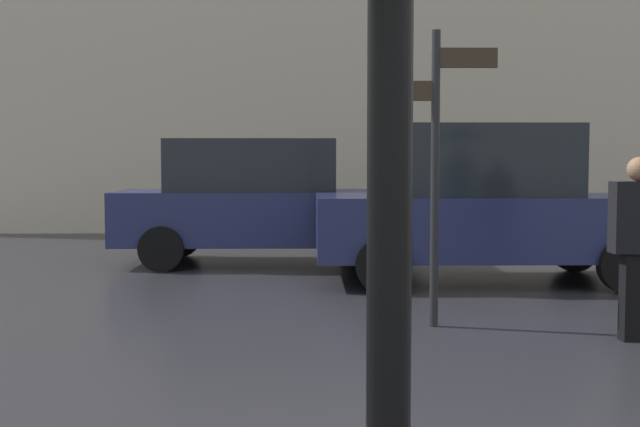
# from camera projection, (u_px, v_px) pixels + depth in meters

# --- Properties ---
(pedestrian_with_bag) EXTENTS (0.49, 0.24, 1.57)m
(pedestrian_with_bag) POSITION_uv_depth(u_px,v_px,m) (640.00, 237.00, 6.80)
(pedestrian_with_bag) COLOR black
(pedestrian_with_bag) RESTS_ON ground
(parked_car_left) EXTENTS (4.35, 1.99, 1.98)m
(parked_car_left) POSITION_uv_depth(u_px,v_px,m) (482.00, 204.00, 10.14)
(parked_car_left) COLOR #1E234C
(parked_car_left) RESTS_ON ground
(parked_car_right) EXTENTS (4.42, 1.92, 1.85)m
(parked_car_right) POSITION_uv_depth(u_px,v_px,m) (263.00, 201.00, 11.94)
(parked_car_right) COLOR #1E234C
(parked_car_right) RESTS_ON ground
(street_signpost) EXTENTS (1.08, 0.08, 2.72)m
(street_signpost) POSITION_uv_depth(u_px,v_px,m) (436.00, 147.00, 7.33)
(street_signpost) COLOR black
(street_signpost) RESTS_ON ground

